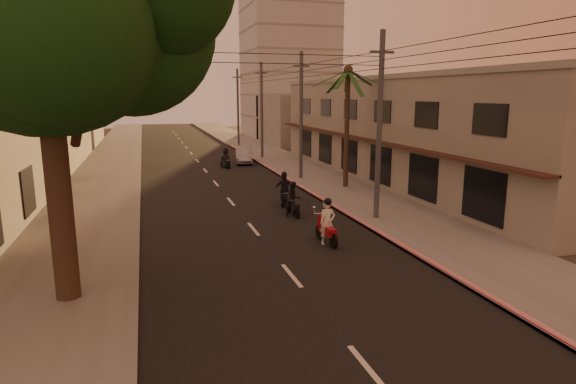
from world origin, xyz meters
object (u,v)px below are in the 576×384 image
scooter_mid_a (293,200)px  scooter_mid_b (284,190)px  parked_car (244,156)px  scooter_far_a (225,159)px  broadleaf_tree (57,5)px  scooter_red (327,224)px  palm_tree (348,77)px

scooter_mid_a → scooter_mid_b: scooter_mid_b is taller
parked_car → scooter_far_a: bearing=-120.5°
broadleaf_tree → parked_car: 30.17m
scooter_red → scooter_mid_b: size_ratio=1.04×
broadleaf_tree → scooter_mid_b: bearing=47.4°
broadleaf_tree → palm_tree: 20.18m
broadleaf_tree → scooter_far_a: size_ratio=6.89×
broadleaf_tree → scooter_mid_b: size_ratio=6.31×
scooter_mid_a → parked_car: scooter_mid_a is taller
palm_tree → parked_car: size_ratio=1.89×
palm_tree → scooter_mid_b: 9.01m
scooter_red → scooter_mid_b: scooter_red is taller
broadleaf_tree → palm_tree: (14.61, 13.86, -1.33)m
palm_tree → scooter_red: (-5.56, -11.01, -6.29)m
palm_tree → scooter_mid_a: bearing=-132.0°
broadleaf_tree → scooter_far_a: (8.42, 24.69, -7.68)m
scooter_red → scooter_mid_b: bearing=84.2°
scooter_far_a → scooter_red: bearing=-105.1°
broadleaf_tree → parked_car: broadleaf_tree is taller
scooter_mid_b → parked_car: (1.17, 17.04, -0.19)m
scooter_red → parked_car: scooter_red is taller
broadleaf_tree → scooter_mid_a: broadleaf_tree is taller
palm_tree → scooter_mid_b: (-5.29, -3.71, -6.28)m
scooter_mid_a → parked_car: size_ratio=0.42×
scooter_far_a → broadleaf_tree: bearing=-125.5°
broadleaf_tree → scooter_red: (9.05, 2.85, -7.62)m
palm_tree → scooter_mid_b: palm_tree is taller
palm_tree → scooter_far_a: palm_tree is taller
palm_tree → parked_car: bearing=107.2°
scooter_red → scooter_mid_a: 4.88m
palm_tree → scooter_far_a: (-6.19, 10.83, -6.35)m
scooter_far_a → parked_car: (2.07, 2.50, -0.11)m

